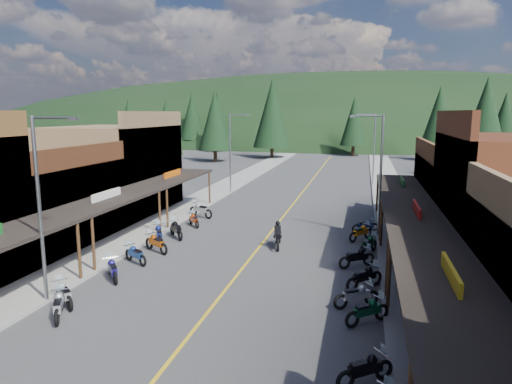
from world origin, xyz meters
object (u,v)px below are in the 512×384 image
Objects in this scene: bike_west_4 at (59,304)px; bike_west_10 at (176,228)px; pine_4 at (439,118)px; pine_8 at (167,127)px; bike_east_5 at (367,310)px; pedestrian_east_a at (402,267)px; streetlight_2 at (378,170)px; bike_east_10 at (361,232)px; rider_on_bike at (278,237)px; pine_0 at (129,121)px; bike_east_11 at (365,225)px; bike_east_8 at (357,256)px; bike_west_9 at (159,233)px; pine_9 at (504,126)px; bike_west_11 at (194,219)px; pedestrian_east_b at (401,221)px; bike_east_9 at (369,244)px; pine_3 at (354,121)px; pine_2 at (272,113)px; pine_1 at (218,117)px; bike_east_4 at (365,368)px; streetlight_3 at (373,146)px; pine_7 at (192,116)px; bike_west_6 at (113,269)px; pine_10 at (215,121)px; bike_east_6 at (356,294)px; shop_west_2 at (34,204)px; streetlight_1 at (232,149)px; pine_11 at (485,120)px; bike_west_5 at (64,292)px; shop_west_3 at (114,169)px; bike_west_12 at (201,209)px; bike_west_8 at (156,242)px; shop_east_3 at (479,195)px; bike_west_7 at (135,253)px; bike_east_7 at (364,276)px; streetlight_0 at (42,201)px.

bike_west_10 is at bearing 60.67° from bike_west_4.
pine_4 reaches higher than bike_west_10.
bike_west_4 is at bearing -70.84° from pine_8.
bike_east_5 is (11.97, 2.28, -0.00)m from bike_west_4.
pedestrian_east_a reaches higher than bike_east_5.
bike_east_10 is (-0.94, -0.96, -3.87)m from streetlight_2.
pine_0 is at bearing 115.97° from rider_on_bike.
pedestrian_east_a is (1.65, -9.82, 0.47)m from bike_east_11.
bike_west_9 is at bearing -133.69° from bike_east_8.
rider_on_bike is at bearing -147.39° from streetlight_2.
pine_9 is 5.82× the size of bike_west_11.
bike_east_9 is at bearing 29.48° from pedestrian_east_b.
pine_2 is at bearing -150.26° from pine_3.
pine_1 is at bearing 171.87° from pine_3.
bike_west_9 reaches higher than bike_east_4.
pine_8 is at bearing -179.20° from bike_east_8.
streetlight_3 is 60.34m from pine_7.
pine_4 is at bearing 29.68° from bike_west_6.
pine_10 is 54.68m from bike_west_6.
pine_1 is at bearing 116.53° from streetlight_2.
bike_east_6 is (27.92, -43.44, -5.39)m from pine_8.
pine_3 reaches higher than bike_east_10.
shop_west_2 is at bearing -84.98° from pine_10.
pine_11 is (26.95, 16.00, 2.73)m from streetlight_1.
bike_east_8 is 1.11× the size of bike_east_11.
bike_west_5 is (0.80, -28.10, -3.87)m from streetlight_1.
streetlight_2 is 0.73× the size of pine_0.
bike_west_11 is (-25.71, -29.98, -6.66)m from pine_11.
bike_west_12 is at bearing -3.38° from shop_west_3.
pine_0 reaches higher than pedestrian_east_b.
bike_east_4 is 13.39m from bike_east_9.
pine_3 is at bearing 14.97° from bike_west_12.
bike_west_10 is 18.42m from bike_east_4.
pedestrian_east_b is at bearing -69.25° from pine_2.
bike_west_9 is at bearing -151.09° from bike_east_9.
bike_west_8 is 16.10m from bike_east_4.
shop_east_3 is 5.19× the size of bike_east_9.
pedestrian_east_b is at bearing -6.04° from shop_west_3.
bike_east_6 is at bearing -91.76° from streetlight_3.
pine_4 is at bearing 56.71° from streetlight_1.
streetlight_1 is 3.52× the size of bike_west_9.
bike_east_7 is (12.10, -0.83, 0.05)m from bike_west_7.
pine_0 is 70.53m from bike_east_11.
streetlight_2 is 40.78m from pine_9.
bike_east_9 is (13.42, 10.32, -3.86)m from streetlight_0.
streetlight_2 is at bearing -71.27° from pine_2.
pedestrian_east_b is at bearing 17.94° from shop_west_2.
bike_west_10 is 1.09× the size of bike_east_6.
pedestrian_east_a is (2.02, 2.74, 0.42)m from bike_east_6.
pine_8 reaches higher than bike_west_10.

